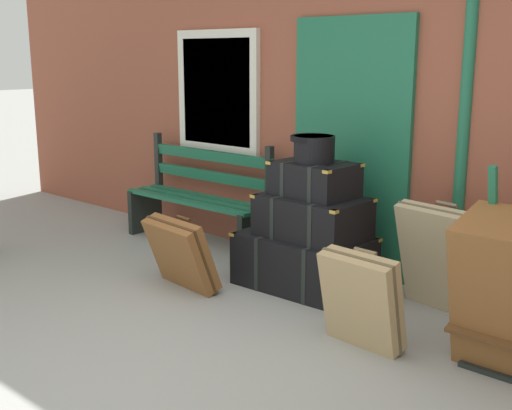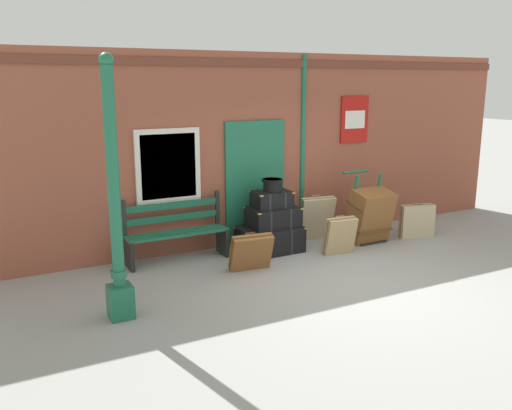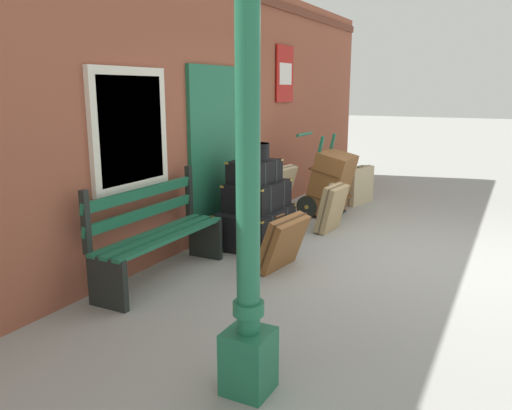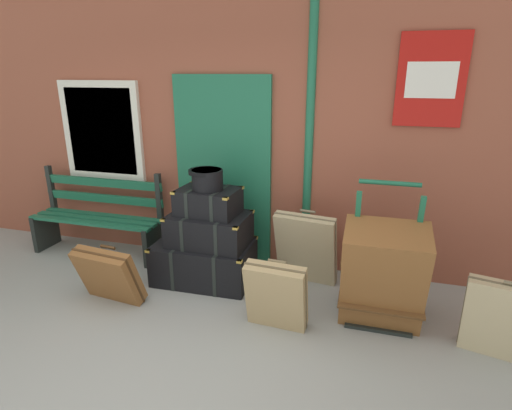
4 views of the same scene
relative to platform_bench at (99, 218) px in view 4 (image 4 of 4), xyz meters
name	(u,v)px [view 4 (image 4 of 4)]	position (x,y,z in m)	size (l,w,h in m)	color
brick_facade	(249,122)	(1.78, 0.44, 1.15)	(10.40, 0.35, 3.20)	brown
platform_bench	(99,218)	(0.00, 0.00, 0.00)	(1.60, 0.43, 1.01)	#1E6647
steamer_trunk_base	(204,261)	(1.50, -0.30, -0.23)	(1.03, 0.68, 0.43)	black
steamer_trunk_middle	(209,229)	(1.56, -0.29, 0.14)	(0.82, 0.56, 0.33)	black
steamer_trunk_top	(208,201)	(1.55, -0.26, 0.43)	(0.64, 0.49, 0.27)	black
round_hatbox	(207,178)	(1.55, -0.28, 0.67)	(0.34, 0.33, 0.21)	black
porters_trolley	(380,286)	(3.28, -0.45, -0.17)	(0.71, 0.62, 1.19)	black
large_brown_trunk	(383,274)	(3.28, -0.63, 0.03)	(0.70, 0.63, 0.96)	brown
suitcase_olive	(508,321)	(4.22, -0.79, -0.15)	(0.65, 0.31, 0.63)	tan
suitcase_oxblood	(306,249)	(2.54, -0.09, -0.05)	(0.66, 0.41, 0.80)	tan
suitcase_charcoal	(276,296)	(2.43, -0.94, -0.13)	(0.54, 0.31, 0.64)	tan
suitcase_beige	(109,275)	(0.80, -0.98, -0.16)	(0.64, 0.40, 0.58)	brown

